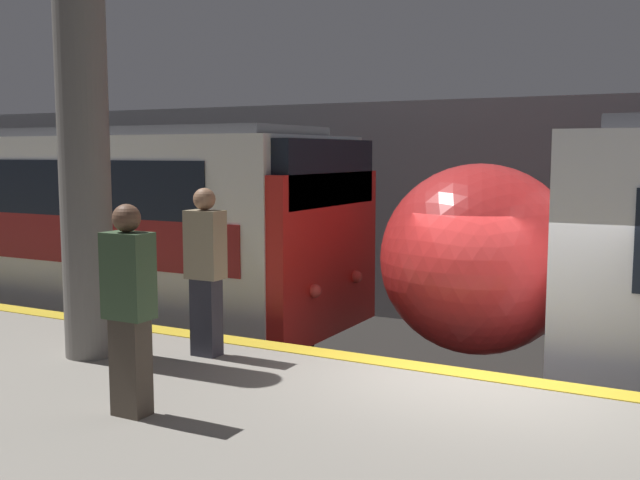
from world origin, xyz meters
name	(u,v)px	position (x,y,z in m)	size (l,w,h in m)	color
station_rear_barrier	(592,219)	(0.00, 6.36, 2.07)	(50.00, 0.15, 4.15)	gray
support_pillar_near	(85,177)	(-3.81, -1.33, 2.94)	(0.51, 0.51, 3.68)	slate
person_waiting	(129,305)	(-2.20, -2.49, 2.00)	(0.38, 0.24, 1.69)	#473D33
person_walking	(206,267)	(-2.74, -0.77, 2.02)	(0.38, 0.24, 1.73)	#2D2D38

